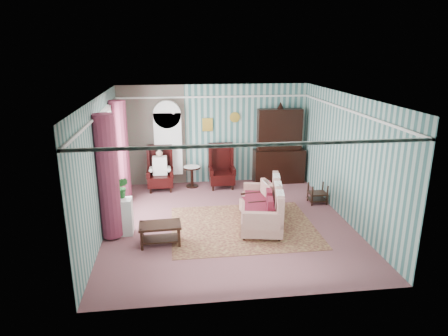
{
  "coord_description": "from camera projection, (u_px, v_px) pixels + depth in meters",
  "views": [
    {
      "loc": [
        -1.17,
        -8.44,
        3.88
      ],
      "look_at": [
        -0.02,
        0.6,
        1.14
      ],
      "focal_mm": 32.0,
      "sensor_mm": 36.0,
      "label": 1
    }
  ],
  "objects": [
    {
      "name": "potted_plant_a",
      "position": [
        112.0,
        192.0,
        8.25
      ],
      "size": [
        0.48,
        0.45,
        0.44
      ],
      "primitive_type": "imported",
      "rotation": [
        0.0,
        0.0,
        -0.3
      ],
      "color": "#1F591C",
      "rests_on": "plant_stand"
    },
    {
      "name": "room_shell",
      "position": [
        200.0,
        137.0,
        8.79
      ],
      "size": [
        5.53,
        6.02,
        2.91
      ],
      "color": "#386763",
      "rests_on": "ground"
    },
    {
      "name": "coffee_table",
      "position": [
        160.0,
        234.0,
        8.17
      ],
      "size": [
        0.87,
        0.54,
        0.45
      ],
      "primitive_type": "cube",
      "rotation": [
        0.0,
        0.0,
        0.04
      ],
      "color": "black",
      "rests_on": "floor"
    },
    {
      "name": "round_side_table",
      "position": [
        192.0,
        177.0,
        11.57
      ],
      "size": [
        0.5,
        0.5,
        0.6
      ],
      "primitive_type": "cylinder",
      "color": "black",
      "rests_on": "floor"
    },
    {
      "name": "floral_armchair",
      "position": [
        256.0,
        197.0,
        9.44
      ],
      "size": [
        0.83,
        0.79,
        1.02
      ],
      "primitive_type": "cube",
      "rotation": [
        0.0,
        0.0,
        1.68
      ],
      "color": "beige",
      "rests_on": "floor"
    },
    {
      "name": "sofa",
      "position": [
        261.0,
        205.0,
        9.07
      ],
      "size": [
        1.27,
        2.12,
        0.92
      ],
      "primitive_type": "cube",
      "rotation": [
        0.0,
        0.0,
        1.38
      ],
      "color": "#C7B49A",
      "rests_on": "floor"
    },
    {
      "name": "bookcase",
      "position": [
        168.0,
        148.0,
        11.49
      ],
      "size": [
        0.8,
        0.28,
        2.24
      ],
      "primitive_type": "cube",
      "color": "silver",
      "rests_on": "floor"
    },
    {
      "name": "floor",
      "position": [
        228.0,
        222.0,
        9.27
      ],
      "size": [
        6.0,
        6.0,
        0.0
      ],
      "primitive_type": "plane",
      "color": "#7F4A50",
      "rests_on": "ground"
    },
    {
      "name": "wingback_left",
      "position": [
        160.0,
        169.0,
        11.23
      ],
      "size": [
        0.76,
        0.8,
        1.25
      ],
      "primitive_type": "cube",
      "color": "black",
      "rests_on": "floor"
    },
    {
      "name": "potted_plant_b",
      "position": [
        122.0,
        187.0,
        8.5
      ],
      "size": [
        0.3,
        0.27,
        0.46
      ],
      "primitive_type": "imported",
      "rotation": [
        0.0,
        0.0,
        -0.27
      ],
      "color": "#1F561A",
      "rests_on": "plant_stand"
    },
    {
      "name": "rug",
      "position": [
        243.0,
        227.0,
        9.02
      ],
      "size": [
        3.2,
        2.6,
        0.01
      ],
      "primitive_type": "cube",
      "color": "#511C1B",
      "rests_on": "floor"
    },
    {
      "name": "nest_table",
      "position": [
        318.0,
        193.0,
        10.35
      ],
      "size": [
        0.45,
        0.38,
        0.54
      ],
      "primitive_type": "cube",
      "color": "black",
      "rests_on": "floor"
    },
    {
      "name": "potted_plant_c",
      "position": [
        116.0,
        190.0,
        8.5
      ],
      "size": [
        0.26,
        0.26,
        0.37
      ],
      "primitive_type": "imported",
      "rotation": [
        0.0,
        0.0,
        0.3
      ],
      "color": "#1A531B",
      "rests_on": "plant_stand"
    },
    {
      "name": "plant_stand",
      "position": [
        120.0,
        217.0,
        8.58
      ],
      "size": [
        0.55,
        0.35,
        0.8
      ],
      "primitive_type": "cube",
      "color": "white",
      "rests_on": "floor"
    },
    {
      "name": "seated_woman",
      "position": [
        160.0,
        170.0,
        11.24
      ],
      "size": [
        0.44,
        0.4,
        1.18
      ],
      "primitive_type": null,
      "color": "white",
      "rests_on": "floor"
    },
    {
      "name": "wingback_right",
      "position": [
        222.0,
        166.0,
        11.44
      ],
      "size": [
        0.76,
        0.8,
        1.25
      ],
      "primitive_type": "cube",
      "color": "black",
      "rests_on": "floor"
    },
    {
      "name": "dresser_hutch",
      "position": [
        279.0,
        144.0,
        11.75
      ],
      "size": [
        1.5,
        0.56,
        2.36
      ],
      "primitive_type": "cube",
      "color": "black",
      "rests_on": "floor"
    }
  ]
}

